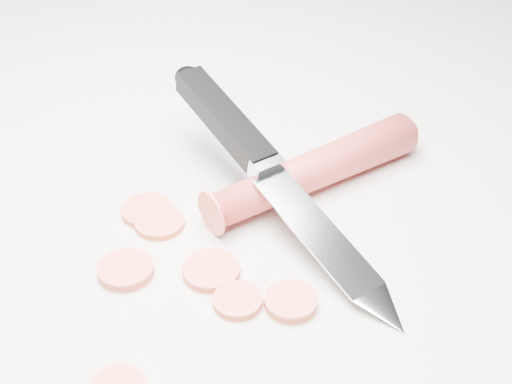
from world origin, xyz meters
The scene contains 9 objects.
ground centered at (0.00, 0.00, 0.00)m, with size 2.40×2.40×0.00m, color silver.
carrot centered at (0.04, 0.09, 0.02)m, with size 0.03×0.03×0.19m, color red.
carrot_slice_0 centered at (-0.05, -0.01, 0.00)m, with size 0.04×0.04×0.01m, color #F45B4A.
carrot_slice_1 centered at (-0.03, -0.02, 0.00)m, with size 0.04×0.04×0.01m, color #F45B4A.
carrot_slice_2 centered at (0.03, -0.03, 0.00)m, with size 0.04×0.04×0.01m, color #F45B4A.
carrot_slice_3 centered at (0.07, -0.05, 0.00)m, with size 0.03×0.03×0.01m, color #F45B4A.
carrot_slice_4 centered at (0.09, -0.03, 0.00)m, with size 0.03×0.03×0.01m, color #F45B4A.
carrot_slice_5 centered at (-0.01, -0.07, 0.00)m, with size 0.04×0.04×0.01m, color #F45B4A.
kitchen_knife centered at (0.04, 0.04, 0.04)m, with size 0.27×0.12×0.07m, color silver, non-canonical shape.
Camera 1 is at (0.26, -0.30, 0.34)m, focal length 50.00 mm.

